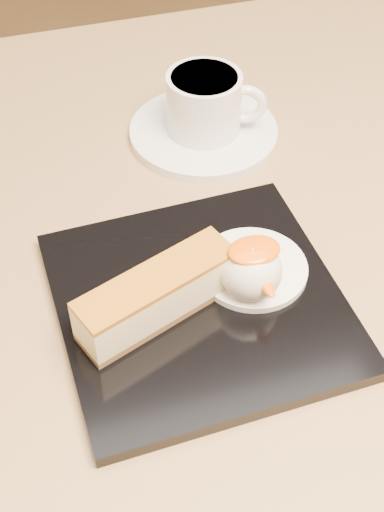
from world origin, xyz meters
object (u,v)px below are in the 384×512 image
object	(u,v)px
cheesecake	(157,295)
coffee_cup	(206,102)
table	(190,349)
saucer	(204,132)
dessert_plate	(199,303)
ice_cream_scoop	(251,271)

from	to	relation	value
cheesecake	coffee_cup	distance (m)	0.24
table	cheesecake	distance (m)	0.21
table	saucer	distance (m)	0.22
cheesecake	coffee_cup	bearing A→B (deg)	43.17
cheesecake	coffee_cup	xyz separation A→B (m)	(0.11, 0.22, 0.01)
table	coffee_cup	xyz separation A→B (m)	(0.06, 0.14, 0.20)
table	cheesecake	bearing A→B (deg)	-122.33
coffee_cup	dessert_plate	bearing A→B (deg)	-89.16
saucer	coffee_cup	xyz separation A→B (m)	(0.00, -0.00, 0.04)
cheesecake	ice_cream_scoop	world-z (taller)	ice_cream_scoop
saucer	table	bearing A→B (deg)	-112.04
ice_cream_scoop	saucer	bearing A→B (deg)	81.91
cheesecake	ice_cream_scoop	xyz separation A→B (m)	(0.07, 0.00, 0.00)
table	ice_cream_scoop	xyz separation A→B (m)	(0.03, -0.08, 0.19)
dessert_plate	coffee_cup	bearing A→B (deg)	71.14
ice_cream_scoop	coffee_cup	xyz separation A→B (m)	(0.03, 0.22, 0.00)
ice_cream_scoop	saucer	world-z (taller)	ice_cream_scoop
dessert_plate	saucer	world-z (taller)	dessert_plate
dessert_plate	saucer	bearing A→B (deg)	71.62
table	dessert_plate	size ratio (longest dim) A/B	3.64
table	coffee_cup	size ratio (longest dim) A/B	8.26
dessert_plate	ice_cream_scoop	world-z (taller)	ice_cream_scoop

